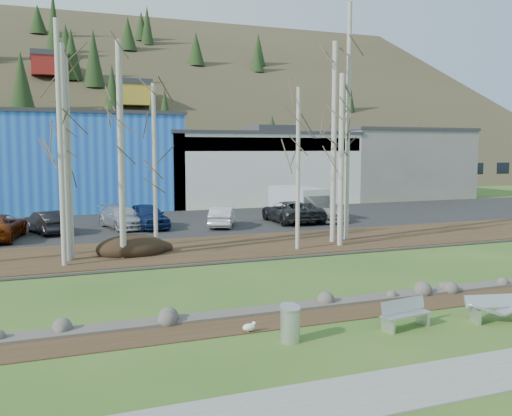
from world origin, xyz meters
name	(u,v)px	position (x,y,z in m)	size (l,w,h in m)	color
ground	(343,337)	(0.00, 0.00, 0.00)	(200.00, 200.00, 0.00)	#30591C
footpath	(422,384)	(0.00, -3.50, 0.02)	(80.00, 2.00, 0.04)	slate
dirt_strip	(309,316)	(0.00, 2.10, 0.01)	(80.00, 1.80, 0.03)	#382616
near_bank_rocks	(296,308)	(0.00, 3.10, 0.00)	(80.00, 0.80, 0.50)	#47423D
river	(251,281)	(0.00, 7.20, 0.00)	(80.00, 8.00, 0.90)	black
far_bank_rocks	(220,262)	(0.00, 11.30, 0.00)	(80.00, 0.80, 0.46)	#47423D
far_bank	(201,249)	(0.00, 14.50, 0.07)	(80.00, 7.00, 0.15)	#382616
parking_lot	(159,224)	(0.00, 25.00, 0.07)	(80.00, 14.00, 0.14)	black
building_blue	(56,161)	(-6.00, 39.00, 4.16)	(20.40, 12.24, 8.30)	blue
building_white	(249,167)	(12.00, 38.98, 3.41)	(18.36, 12.24, 6.80)	silver
building_grey	(387,163)	(28.00, 39.00, 3.66)	(14.28, 12.24, 7.30)	slate
hillside	(81,72)	(0.00, 84.00, 17.50)	(160.00, 72.00, 35.00)	#322F1D
bench_intact	(405,314)	(2.11, 0.06, 0.42)	(1.72, 0.75, 0.83)	silver
bench_damaged	(497,308)	(5.10, -0.45, 0.40)	(1.88, 0.97, 0.80)	silver
litter_bin	(290,325)	(-1.55, 0.19, 0.46)	(0.54, 0.54, 0.93)	silver
seagull	(249,327)	(-2.33, 1.29, 0.18)	(0.45, 0.21, 0.32)	gold
dirt_mound	(132,247)	(-3.57, 14.19, 0.49)	(3.44, 2.43, 0.68)	black
birch_1	(69,157)	(-6.35, 13.84, 4.85)	(0.19, 0.19, 9.40)	beige
birch_2	(65,154)	(-6.55, 13.58, 5.02)	(0.29, 0.29, 9.74)	beige
birch_3	(60,144)	(-6.78, 12.44, 5.43)	(0.23, 0.23, 10.56)	beige
birch_4	(121,151)	(-4.10, 13.29, 5.16)	(0.29, 0.29, 10.01)	beige
birch_5	(155,168)	(-2.33, 14.37, 4.28)	(0.21, 0.21, 8.25)	beige
birch_6	(298,169)	(4.53, 12.42, 4.22)	(0.21, 0.21, 8.14)	beige
birch_7	(334,143)	(7.30, 13.74, 5.53)	(0.29, 0.29, 10.77)	beige
birch_8	(341,161)	(7.09, 12.57, 4.62)	(0.29, 0.29, 8.94)	beige
birch_9	(348,123)	(8.40, 14.17, 6.65)	(0.25, 0.25, 13.00)	beige
car_1	(47,222)	(-7.26, 22.77, 0.83)	(1.45, 4.17, 1.37)	black
car_3	(122,217)	(-2.67, 23.42, 0.84)	(1.97, 4.85, 1.41)	#ABADB3
car_4	(147,216)	(-1.17, 22.85, 0.93)	(1.87, 4.65, 1.59)	navy
car_5	(222,217)	(3.50, 21.65, 0.81)	(1.42, 4.08, 1.34)	silver
car_6	(288,212)	(8.48, 22.19, 0.88)	(2.44, 5.30, 1.47)	#28282A
car_7	(322,210)	(11.16, 22.25, 0.89)	(2.09, 5.15, 1.50)	silver
car_9	(296,211)	(9.10, 22.19, 0.88)	(2.44, 5.30, 1.47)	#28282A
van_white	(300,203)	(10.01, 23.51, 1.29)	(2.54, 5.38, 2.29)	silver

